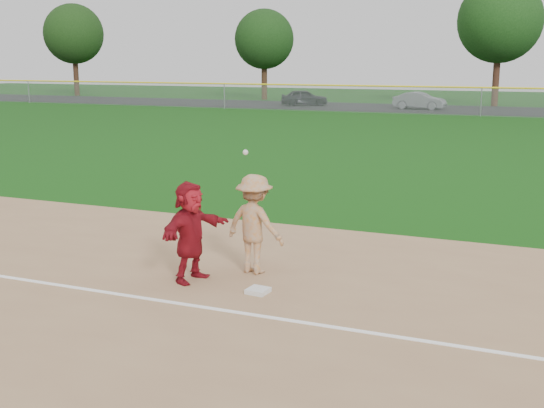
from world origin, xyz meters
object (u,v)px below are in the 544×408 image
at_px(first_base, 258,291).
at_px(car_mid, 420,101).
at_px(base_runner, 190,231).
at_px(car_left, 304,97).

xyz_separation_m(first_base, car_mid, (-5.53, 45.12, 0.63)).
bearing_deg(car_mid, base_runner, -170.33).
height_order(car_left, car_mid, car_left).
relative_size(first_base, base_runner, 0.19).
xyz_separation_m(car_left, car_mid, (9.98, -0.54, -0.01)).
height_order(first_base, base_runner, base_runner).
relative_size(first_base, car_left, 0.09).
distance_m(first_base, base_runner, 1.65).
distance_m(first_base, car_mid, 45.46).
height_order(first_base, car_left, car_left).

